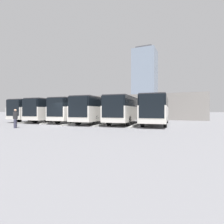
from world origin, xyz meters
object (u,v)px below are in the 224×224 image
object	(u,v)px
bus_3	(78,110)
bus_1	(126,109)
bus_5	(41,110)
bus_4	(57,110)
bus_2	(99,109)
pedestrian	(15,118)
bus_0	(156,109)

from	to	relation	value
bus_3	bus_1	bearing A→B (deg)	172.63
bus_5	bus_4	bearing A→B (deg)	167.09
bus_2	bus_3	distance (m)	3.72
bus_5	pedestrian	size ratio (longest dim) A/B	6.23
bus_4	bus_5	world-z (taller)	same
bus_3	bus_4	bearing A→B (deg)	-0.89
bus_3	bus_4	world-z (taller)	same
bus_0	bus_3	world-z (taller)	same
bus_1	bus_4	size ratio (longest dim) A/B	1.00
bus_1	bus_5	xyz separation A→B (m)	(14.55, -0.58, 0.00)
bus_1	bus_5	world-z (taller)	same
bus_3	bus_5	xyz separation A→B (m)	(7.27, -0.26, 0.00)
bus_5	bus_2	bearing A→B (deg)	169.79
bus_2	bus_5	distance (m)	10.96
bus_4	pedestrian	size ratio (longest dim) A/B	6.23
bus_2	bus_4	world-z (taller)	same
bus_1	pedestrian	distance (m)	12.04
bus_4	pedestrian	bearing A→B (deg)	104.48
bus_1	pedestrian	size ratio (longest dim) A/B	6.23
bus_1	pedestrian	bearing A→B (deg)	45.71
bus_2	bus_1	bearing A→B (deg)	-177.95
bus_0	bus_1	xyz separation A→B (m)	(3.64, 0.07, 0.00)
bus_4	bus_3	bearing A→B (deg)	179.11
bus_0	bus_4	bearing A→B (deg)	-4.86
pedestrian	bus_1	bearing A→B (deg)	-70.72
bus_0	pedestrian	bearing A→B (deg)	34.81
bus_0	bus_1	size ratio (longest dim) A/B	1.00
bus_2	pedestrian	world-z (taller)	bus_2
bus_3	bus_5	world-z (taller)	same
bus_1	bus_5	size ratio (longest dim) A/B	1.00
bus_4	bus_5	xyz separation A→B (m)	(3.64, -0.51, 0.00)
bus_1	bus_3	distance (m)	7.28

